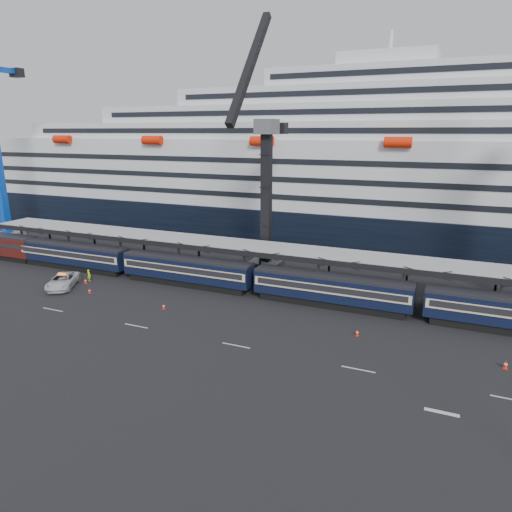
% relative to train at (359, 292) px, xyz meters
% --- Properties ---
extents(ground, '(260.00, 260.00, 0.00)m').
position_rel_train_xyz_m(ground, '(4.65, -10.00, -2.20)').
color(ground, black).
rests_on(ground, ground).
extents(lane_markings, '(111.00, 4.27, 0.02)m').
position_rel_train_xyz_m(lane_markings, '(12.80, -15.23, -2.19)').
color(lane_markings, beige).
rests_on(lane_markings, ground).
extents(train, '(133.05, 3.00, 4.05)m').
position_rel_train_xyz_m(train, '(0.00, 0.00, 0.00)').
color(train, black).
rests_on(train, ground).
extents(canopy, '(130.00, 6.25, 5.53)m').
position_rel_train_xyz_m(canopy, '(4.65, 4.00, 3.05)').
color(canopy, '#9DA0A5').
rests_on(canopy, ground).
extents(cruise_ship, '(214.09, 28.84, 34.00)m').
position_rel_train_xyz_m(cruise_ship, '(3.57, 35.99, 10.14)').
color(cruise_ship, black).
rests_on(cruise_ship, ground).
extents(crane_dark_near, '(4.50, 17.75, 35.08)m').
position_rel_train_xyz_m(crane_dark_near, '(-15.35, 8.59, 9.73)').
color(crane_dark_near, '#47494E').
rests_on(crane_dark_near, ground).
extents(pickup_truck, '(5.79, 7.32, 1.85)m').
position_rel_train_xyz_m(pickup_truck, '(-38.29, -7.45, -1.28)').
color(pickup_truck, silver).
rests_on(pickup_truck, ground).
extents(worker, '(0.71, 0.56, 1.69)m').
position_rel_train_xyz_m(worker, '(-37.01, -3.90, -1.36)').
color(worker, '#D2F20C').
rests_on(worker, ground).
extents(traffic_cone_a, '(0.39, 0.39, 0.78)m').
position_rel_train_xyz_m(traffic_cone_a, '(-36.76, -4.92, -1.82)').
color(traffic_cone_a, red).
rests_on(traffic_cone_a, ground).
extents(traffic_cone_b, '(0.35, 0.35, 0.70)m').
position_rel_train_xyz_m(traffic_cone_b, '(-33.43, -7.81, -1.86)').
color(traffic_cone_b, red).
rests_on(traffic_cone_b, ground).
extents(traffic_cone_c, '(0.35, 0.35, 0.71)m').
position_rel_train_xyz_m(traffic_cone_c, '(-21.39, -8.66, -1.85)').
color(traffic_cone_c, red).
rests_on(traffic_cone_c, ground).
extents(traffic_cone_d, '(0.36, 0.36, 0.73)m').
position_rel_train_xyz_m(traffic_cone_d, '(1.21, -7.10, -1.84)').
color(traffic_cone_d, red).
rests_on(traffic_cone_d, ground).
extents(traffic_cone_e, '(0.41, 0.41, 0.81)m').
position_rel_train_xyz_m(traffic_cone_e, '(14.67, -8.72, -1.80)').
color(traffic_cone_e, red).
rests_on(traffic_cone_e, ground).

